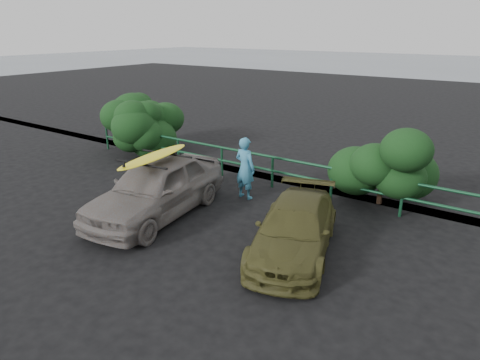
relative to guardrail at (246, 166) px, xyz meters
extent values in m
plane|color=black|center=(0.00, -5.00, -0.52)|extent=(80.00, 80.00, 0.00)
plane|color=slate|center=(0.00, 55.00, -0.52)|extent=(200.00, 200.00, 0.00)
imported|color=slate|center=(-0.44, -3.64, 0.26)|extent=(2.44, 4.81, 1.57)
imported|color=#494720|center=(3.56, -3.35, 0.05)|extent=(2.73, 4.26, 1.15)
imported|color=teal|center=(0.79, -1.23, 0.41)|extent=(0.72, 0.51, 1.86)
ellipsoid|color=yellow|center=(-0.44, -3.64, 1.14)|extent=(0.92, 2.77, 0.08)
camera|label=1|loc=(7.46, -11.13, 4.28)|focal=32.00mm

